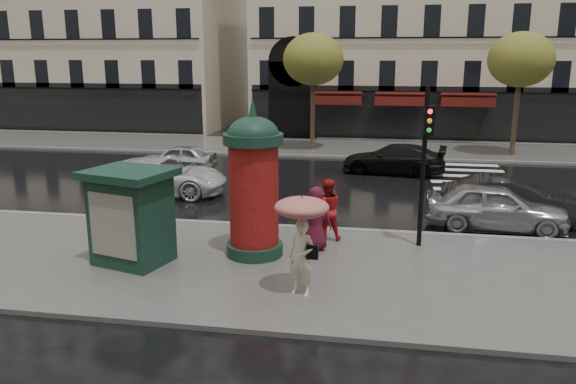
% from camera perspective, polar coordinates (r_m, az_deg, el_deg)
% --- Properties ---
extents(ground, '(160.00, 160.00, 0.00)m').
position_cam_1_polar(ground, '(15.10, 1.21, -7.38)').
color(ground, black).
rests_on(ground, ground).
extents(near_sidewalk, '(90.00, 7.00, 0.12)m').
position_cam_1_polar(near_sidewalk, '(14.62, 0.91, -7.86)').
color(near_sidewalk, '#474744').
rests_on(near_sidewalk, ground).
extents(far_sidewalk, '(90.00, 6.00, 0.12)m').
position_cam_1_polar(far_sidewalk, '(33.43, 6.12, 4.43)').
color(far_sidewalk, '#474744').
rests_on(far_sidewalk, ground).
extents(near_kerb, '(90.00, 0.25, 0.14)m').
position_cam_1_polar(near_kerb, '(17.88, 2.66, -3.74)').
color(near_kerb, slate).
rests_on(near_kerb, ground).
extents(far_kerb, '(90.00, 0.25, 0.14)m').
position_cam_1_polar(far_kerb, '(30.48, 5.74, 3.55)').
color(far_kerb, slate).
rests_on(far_kerb, ground).
extents(zebra_crossing, '(3.60, 11.75, 0.01)m').
position_cam_1_polar(zebra_crossing, '(24.46, 18.76, 0.18)').
color(zebra_crossing, silver).
rests_on(zebra_crossing, ground).
extents(tree_far_left, '(3.40, 3.40, 6.64)m').
position_cam_1_polar(tree_far_left, '(32.19, 2.59, 13.28)').
color(tree_far_left, '#38281C').
rests_on(tree_far_left, ground).
extents(tree_far_right, '(3.40, 3.40, 6.64)m').
position_cam_1_polar(tree_far_right, '(32.66, 22.58, 12.27)').
color(tree_far_right, '#38281C').
rests_on(tree_far_right, ground).
extents(woman_umbrella, '(1.22, 1.22, 2.35)m').
position_cam_1_polar(woman_umbrella, '(12.51, 1.41, -3.81)').
color(woman_umbrella, beige).
rests_on(woman_umbrella, near_sidewalk).
extents(woman_red, '(1.03, 0.88, 1.83)m').
position_cam_1_polar(woman_red, '(16.47, 3.95, -1.80)').
color(woman_red, '#AD151A').
rests_on(woman_red, near_sidewalk).
extents(man_burgundy, '(0.92, 0.64, 1.80)m').
position_cam_1_polar(man_burgundy, '(15.65, 2.81, -2.68)').
color(man_burgundy, '#490E21').
rests_on(man_burgundy, near_sidewalk).
extents(morris_column, '(1.59, 1.59, 4.27)m').
position_cam_1_polar(morris_column, '(14.95, -3.50, 1.05)').
color(morris_column, '#123024').
rests_on(morris_column, near_sidewalk).
extents(traffic_light, '(0.32, 0.44, 4.52)m').
position_cam_1_polar(traffic_light, '(15.89, 13.75, 4.00)').
color(traffic_light, black).
rests_on(traffic_light, near_sidewalk).
extents(newsstand, '(2.45, 2.23, 2.49)m').
position_cam_1_polar(newsstand, '(15.10, -15.61, -2.30)').
color(newsstand, '#123024').
rests_on(newsstand, near_sidewalk).
extents(car_silver, '(4.51, 2.09, 1.50)m').
position_cam_1_polar(car_silver, '(19.07, 20.35, -1.38)').
color(car_silver, '#9E9DA2').
rests_on(car_silver, ground).
extents(car_darkgrey, '(4.64, 2.00, 1.49)m').
position_cam_1_polar(car_darkgrey, '(20.11, 21.58, -0.74)').
color(car_darkgrey, black).
rests_on(car_darkgrey, ground).
extents(car_white, '(5.40, 2.76, 1.46)m').
position_cam_1_polar(car_white, '(22.93, -12.78, 1.56)').
color(car_white, silver).
rests_on(car_white, ground).
extents(car_black, '(4.94, 2.49, 1.38)m').
position_cam_1_polar(car_black, '(26.80, 10.68, 3.31)').
color(car_black, black).
rests_on(car_black, ground).
extents(car_far_silver, '(3.68, 1.49, 1.25)m').
position_cam_1_polar(car_far_silver, '(27.51, -11.11, 3.43)').
color(car_far_silver, '#B8B7BC').
rests_on(car_far_silver, ground).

